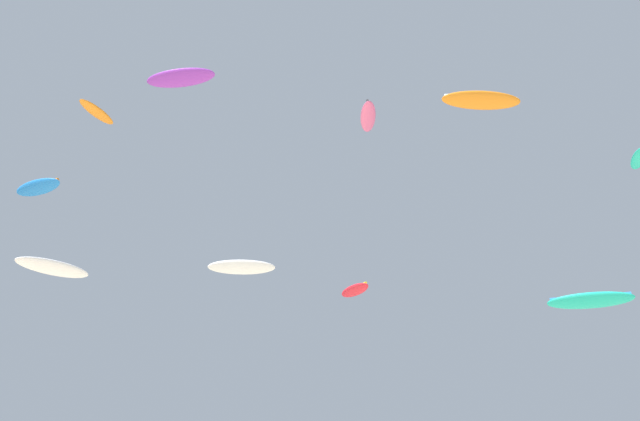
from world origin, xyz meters
TOP-DOWN VIEW (x-y plane):
  - kite_aloft_0 at (13.68, 26.31)m, footprint 4.61×2.44m
  - kite_aloft_1 at (1.15, 32.75)m, footprint 2.40×3.22m
  - kite_aloft_2 at (-21.55, 34.08)m, footprint 4.50×3.03m
  - kite_aloft_3 at (-7.00, 18.04)m, footprint 3.64×1.55m
  - kite_aloft_4 at (-11.92, 17.97)m, footprint 2.94×3.24m
  - kite_aloft_5 at (8.07, 21.73)m, footprint 4.38×1.85m
  - kite_aloft_6 at (-5.85, 30.59)m, footprint 4.31×1.61m
  - kite_aloft_7 at (2.20, 26.04)m, footprint 1.15×3.60m
  - kite_aloft_8 at (-13.77, 24.51)m, footprint 1.64×3.19m
  - kite_aloft_9 at (14.16, 18.53)m, footprint 1.11×2.35m

SIDE VIEW (x-z plane):
  - kite_aloft_4 at x=-11.92m, z-range 10.16..10.85m
  - kite_aloft_0 at x=13.68m, z-range 10.34..11.28m
  - kite_aloft_1 at x=1.15m, z-range 12.99..13.66m
  - kite_aloft_6 at x=-5.85m, z-range 13.84..14.81m
  - kite_aloft_9 at x=14.16m, z-range 15.20..15.44m
  - kite_aloft_3 at x=-7.00m, z-range 19.67..20.47m
  - kite_aloft_5 at x=8.07m, z-range 20.07..20.92m
  - kite_aloft_2 at x=-21.55m, z-range 21.19..22.24m
  - kite_aloft_8 at x=-13.77m, z-range 21.96..22.28m
  - kite_aloft_7 at x=2.20m, z-range 21.76..22.53m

